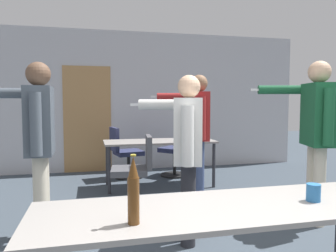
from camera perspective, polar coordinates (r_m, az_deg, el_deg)
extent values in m
cube|color=#BCBCC1|center=(6.66, -4.37, 4.32)|extent=(6.59, 0.10, 2.75)
cube|color=#AD7F4C|center=(6.53, -13.85, 1.14)|extent=(0.90, 0.02, 2.05)
cube|color=gray|center=(2.05, 9.70, -13.96)|extent=(2.26, 0.69, 0.03)
cube|color=gray|center=(5.26, -1.46, -2.72)|extent=(1.76, 0.68, 0.03)
cylinder|color=#2D2D33|center=(4.94, -10.20, -7.59)|extent=(0.05, 0.05, 0.71)
cylinder|color=#2D2D33|center=(5.29, 7.98, -6.79)|extent=(0.05, 0.05, 0.71)
cylinder|color=#2D2D33|center=(5.49, -10.53, -6.41)|extent=(0.05, 0.05, 0.71)
cylinder|color=#2D2D33|center=(5.80, 5.97, -5.79)|extent=(0.05, 0.05, 0.71)
cylinder|color=#3D4C75|center=(4.51, 5.51, -7.85)|extent=(0.13, 0.13, 0.84)
cylinder|color=#3D4C75|center=(4.69, 5.19, -7.40)|extent=(0.13, 0.13, 0.84)
cube|color=maroon|center=(4.51, 5.41, 1.75)|extent=(0.31, 0.46, 0.66)
sphere|color=#936B4C|center=(4.51, 5.45, 7.42)|extent=(0.23, 0.23, 0.23)
cylinder|color=maroon|center=(4.25, 5.92, 1.38)|extent=(0.10, 0.10, 0.57)
cylinder|color=maroon|center=(4.73, 1.54, 5.15)|extent=(0.58, 0.20, 0.10)
cube|color=white|center=(4.72, -2.30, 5.15)|extent=(0.12, 0.06, 0.03)
cylinder|color=#28282D|center=(3.17, 3.52, -13.60)|extent=(0.14, 0.14, 0.78)
cylinder|color=#28282D|center=(3.36, 3.64, -12.60)|extent=(0.14, 0.14, 0.78)
cube|color=silver|center=(3.13, 3.64, -0.76)|extent=(0.39, 0.52, 0.62)
sphere|color=#DBAD89|center=(3.12, 3.68, 6.88)|extent=(0.22, 0.22, 0.22)
cylinder|color=silver|center=(2.85, 3.44, -1.74)|extent=(0.11, 0.11, 0.53)
cylinder|color=silver|center=(3.42, -0.65, 3.74)|extent=(0.54, 0.28, 0.11)
cube|color=white|center=(3.46, -5.54, 3.73)|extent=(0.13, 0.07, 0.03)
cylinder|color=beige|center=(3.46, -21.30, -11.83)|extent=(0.13, 0.13, 0.85)
cylinder|color=beige|center=(3.63, -20.96, -11.04)|extent=(0.13, 0.13, 0.85)
cube|color=#4C5660|center=(3.42, -21.46, 0.88)|extent=(0.25, 0.44, 0.67)
sphere|color=brown|center=(3.43, -21.67, 8.42)|extent=(0.23, 0.23, 0.23)
cylinder|color=#4C5660|center=(3.16, -22.03, 0.29)|extent=(0.10, 0.10, 0.58)
cylinder|color=#4C5660|center=(3.73, -25.50, 5.18)|extent=(0.58, 0.12, 0.10)
cylinder|color=beige|center=(4.00, 24.82, -9.53)|extent=(0.13, 0.13, 0.88)
cylinder|color=beige|center=(4.16, 23.86, -8.96)|extent=(0.13, 0.13, 0.88)
cube|color=#195633|center=(3.98, 24.67, 1.82)|extent=(0.35, 0.48, 0.69)
sphere|color=#DBAD89|center=(3.99, 24.88, 8.53)|extent=(0.24, 0.24, 0.24)
cylinder|color=#195633|center=(3.73, 26.21, 1.40)|extent=(0.10, 0.10, 0.60)
cylinder|color=#195633|center=(4.13, 19.53, 5.97)|extent=(0.60, 0.26, 0.10)
cube|color=white|center=(4.04, 15.05, 6.11)|extent=(0.13, 0.07, 0.03)
cylinder|color=black|center=(6.02, -6.85, -8.73)|extent=(0.52, 0.52, 0.03)
cylinder|color=black|center=(5.98, -6.87, -6.80)|extent=(0.06, 0.06, 0.38)
cube|color=navy|center=(5.94, -6.89, -4.61)|extent=(0.54, 0.54, 0.08)
cube|color=navy|center=(5.84, -9.34, -2.32)|extent=(0.14, 0.44, 0.42)
cylinder|color=black|center=(6.12, 1.15, -8.50)|extent=(0.52, 0.52, 0.03)
cylinder|color=black|center=(6.07, 1.15, -6.44)|extent=(0.06, 0.06, 0.42)
cube|color=navy|center=(6.03, 1.15, -4.12)|extent=(0.65, 0.65, 0.08)
cube|color=navy|center=(5.87, 3.33, -1.90)|extent=(0.35, 0.35, 0.42)
cylinder|color=black|center=(4.47, -6.76, -13.36)|extent=(0.52, 0.52, 0.03)
cylinder|color=black|center=(4.41, -6.78, -10.76)|extent=(0.06, 0.06, 0.39)
cube|color=#4C4C51|center=(4.35, -6.81, -7.77)|extent=(0.51, 0.51, 0.08)
cube|color=#4C4C51|center=(4.32, -3.37, -4.47)|extent=(0.11, 0.44, 0.42)
cylinder|color=#563314|center=(1.71, -6.02, -12.81)|extent=(0.06, 0.06, 0.24)
cone|color=#563314|center=(1.67, -6.07, -7.05)|extent=(0.05, 0.05, 0.11)
cylinder|color=gold|center=(1.66, -6.09, -5.07)|extent=(0.03, 0.03, 0.01)
cylinder|color=#2866A3|center=(2.28, 23.99, -10.55)|extent=(0.09, 0.09, 0.11)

